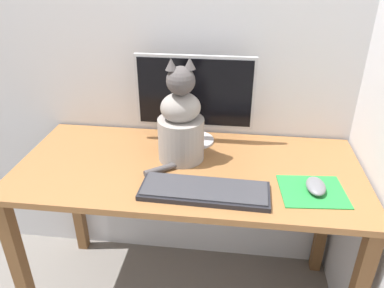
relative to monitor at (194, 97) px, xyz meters
name	(u,v)px	position (x,y,z in m)	size (l,w,h in m)	color
wall_back	(199,17)	(0.00, 0.13, 0.30)	(7.00, 0.04, 2.50)	silver
desk	(188,188)	(0.00, -0.21, -0.31)	(1.35, 0.62, 0.74)	brown
monitor	(194,97)	(0.00, 0.00, 0.00)	(0.50, 0.17, 0.38)	#B2B2B7
keyboard	(205,190)	(0.08, -0.39, -0.20)	(0.45, 0.17, 0.02)	black
mousepad_right	(312,191)	(0.46, -0.33, -0.21)	(0.24, 0.22, 0.00)	#238438
computer_mouse_right	(316,186)	(0.47, -0.33, -0.19)	(0.07, 0.11, 0.03)	slate
cat	(181,124)	(-0.03, -0.16, -0.05)	(0.24, 0.29, 0.42)	gray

